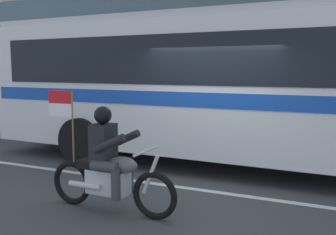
% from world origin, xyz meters
% --- Properties ---
extents(ground_plane, '(60.00, 60.00, 0.00)m').
position_xyz_m(ground_plane, '(0.00, 0.00, 0.00)').
color(ground_plane, '#3D3D3F').
extents(sidewalk_curb, '(28.00, 3.80, 0.15)m').
position_xyz_m(sidewalk_curb, '(0.00, 5.10, 0.07)').
color(sidewalk_curb, '#A39E93').
rests_on(sidewalk_curb, ground_plane).
extents(lane_center_stripe, '(26.60, 0.14, 0.01)m').
position_xyz_m(lane_center_stripe, '(0.00, -0.60, 0.00)').
color(lane_center_stripe, silver).
rests_on(lane_center_stripe, ground_plane).
extents(transit_bus, '(13.13, 2.90, 3.22)m').
position_xyz_m(transit_bus, '(1.05, 1.19, 1.88)').
color(transit_bus, white).
rests_on(transit_bus, ground_plane).
extents(motorcycle_with_rider, '(2.20, 0.64, 1.78)m').
position_xyz_m(motorcycle_with_rider, '(-0.86, -2.11, 0.67)').
color(motorcycle_with_rider, black).
rests_on(motorcycle_with_rider, ground_plane).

